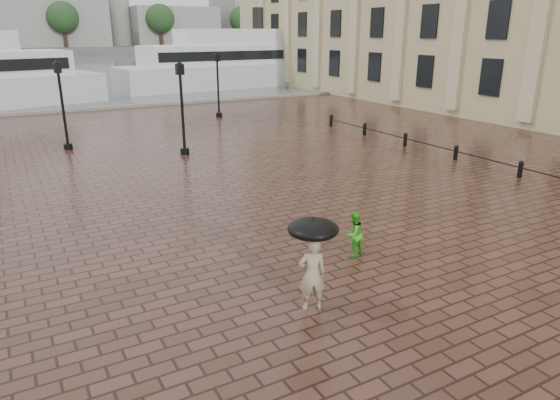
{
  "coord_description": "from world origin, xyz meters",
  "views": [
    {
      "loc": [
        -4.76,
        -9.84,
        5.84
      ],
      "look_at": [
        1.64,
        1.67,
        1.4
      ],
      "focal_mm": 32.0,
      "sensor_mm": 36.0,
      "label": 1
    }
  ],
  "objects_px": {
    "adult_pedestrian": "(312,274)",
    "street_lamps": "(72,105)",
    "child_pedestrian": "(354,234)",
    "ferry_far": "(235,63)"
  },
  "relations": [
    {
      "from": "street_lamps",
      "to": "ferry_far",
      "type": "distance_m",
      "value": 32.53
    },
    {
      "from": "street_lamps",
      "to": "child_pedestrian",
      "type": "height_order",
      "value": "street_lamps"
    },
    {
      "from": "street_lamps",
      "to": "child_pedestrian",
      "type": "distance_m",
      "value": 18.16
    },
    {
      "from": "adult_pedestrian",
      "to": "child_pedestrian",
      "type": "bearing_deg",
      "value": -125.24
    },
    {
      "from": "adult_pedestrian",
      "to": "street_lamps",
      "type": "bearing_deg",
      "value": -64.53
    },
    {
      "from": "adult_pedestrian",
      "to": "child_pedestrian",
      "type": "distance_m",
      "value": 3.08
    },
    {
      "from": "child_pedestrian",
      "to": "ferry_far",
      "type": "xyz_separation_m",
      "value": [
        15.74,
        42.79,
        1.9
      ]
    },
    {
      "from": "adult_pedestrian",
      "to": "child_pedestrian",
      "type": "xyz_separation_m",
      "value": [
        2.49,
        1.8,
        -0.21
      ]
    },
    {
      "from": "child_pedestrian",
      "to": "street_lamps",
      "type": "bearing_deg",
      "value": -87.72
    },
    {
      "from": "adult_pedestrian",
      "to": "ferry_far",
      "type": "bearing_deg",
      "value": -93.26
    }
  ]
}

